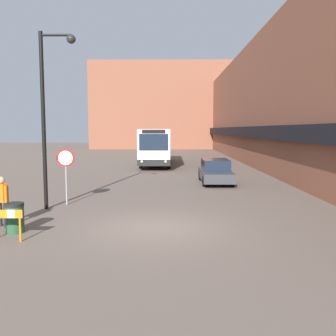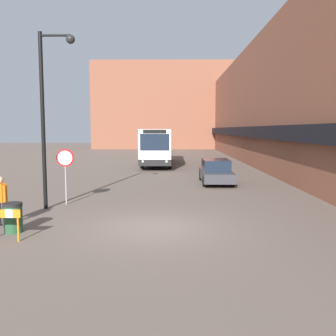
{
  "view_description": "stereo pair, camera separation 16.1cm",
  "coord_description": "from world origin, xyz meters",
  "px_view_note": "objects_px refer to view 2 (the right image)",
  "views": [
    {
      "loc": [
        0.45,
        -12.19,
        3.25
      ],
      "look_at": [
        0.34,
        7.31,
        1.24
      ],
      "focal_mm": 40.0,
      "sensor_mm": 36.0,
      "label": 1
    },
    {
      "loc": [
        0.61,
        -12.19,
        3.25
      ],
      "look_at": [
        0.34,
        7.31,
        1.24
      ],
      "focal_mm": 40.0,
      "sensor_mm": 36.0,
      "label": 2
    }
  ],
  "objects_px": {
    "parked_car_front": "(216,171)",
    "construction_barricade": "(2,219)",
    "city_bus": "(158,146)",
    "pedestrian": "(1,196)",
    "trash_bin": "(13,217)",
    "street_lamp": "(49,102)",
    "stop_sign": "(65,164)"
  },
  "relations": [
    {
      "from": "city_bus",
      "to": "parked_car_front",
      "type": "bearing_deg",
      "value": -71.41
    },
    {
      "from": "pedestrian",
      "to": "construction_barricade",
      "type": "height_order",
      "value": "pedestrian"
    },
    {
      "from": "city_bus",
      "to": "construction_barricade",
      "type": "height_order",
      "value": "city_bus"
    },
    {
      "from": "city_bus",
      "to": "pedestrian",
      "type": "bearing_deg",
      "value": -101.08
    },
    {
      "from": "street_lamp",
      "to": "pedestrian",
      "type": "xyz_separation_m",
      "value": [
        -0.78,
        -2.84,
        -3.32
      ]
    },
    {
      "from": "stop_sign",
      "to": "pedestrian",
      "type": "xyz_separation_m",
      "value": [
        -1.13,
        -3.68,
        -0.74
      ]
    },
    {
      "from": "city_bus",
      "to": "pedestrian",
      "type": "relative_size",
      "value": 6.79
    },
    {
      "from": "stop_sign",
      "to": "street_lamp",
      "type": "relative_size",
      "value": 0.34
    },
    {
      "from": "stop_sign",
      "to": "pedestrian",
      "type": "distance_m",
      "value": 3.92
    },
    {
      "from": "pedestrian",
      "to": "trash_bin",
      "type": "bearing_deg",
      "value": -12.36
    },
    {
      "from": "city_bus",
      "to": "trash_bin",
      "type": "relative_size",
      "value": 12.08
    },
    {
      "from": "parked_car_front",
      "to": "construction_barricade",
      "type": "relative_size",
      "value": 4.07
    },
    {
      "from": "stop_sign",
      "to": "pedestrian",
      "type": "relative_size",
      "value": 1.43
    },
    {
      "from": "city_bus",
      "to": "construction_barricade",
      "type": "relative_size",
      "value": 10.43
    },
    {
      "from": "city_bus",
      "to": "trash_bin",
      "type": "distance_m",
      "value": 23.26
    },
    {
      "from": "pedestrian",
      "to": "trash_bin",
      "type": "height_order",
      "value": "pedestrian"
    },
    {
      "from": "city_bus",
      "to": "stop_sign",
      "type": "distance_m",
      "value": 18.8
    },
    {
      "from": "city_bus",
      "to": "street_lamp",
      "type": "distance_m",
      "value": 19.85
    },
    {
      "from": "city_bus",
      "to": "parked_car_front",
      "type": "height_order",
      "value": "city_bus"
    },
    {
      "from": "construction_barricade",
      "to": "stop_sign",
      "type": "bearing_deg",
      "value": 86.47
    },
    {
      "from": "stop_sign",
      "to": "parked_car_front",
      "type": "bearing_deg",
      "value": 42.36
    },
    {
      "from": "city_bus",
      "to": "street_lamp",
      "type": "xyz_separation_m",
      "value": [
        -3.57,
        -19.36,
        2.57
      ]
    },
    {
      "from": "parked_car_front",
      "to": "stop_sign",
      "type": "relative_size",
      "value": 1.85
    },
    {
      "from": "parked_car_front",
      "to": "stop_sign",
      "type": "bearing_deg",
      "value": -137.64
    },
    {
      "from": "parked_car_front",
      "to": "pedestrian",
      "type": "relative_size",
      "value": 2.65
    },
    {
      "from": "construction_barricade",
      "to": "street_lamp",
      "type": "bearing_deg",
      "value": 90.25
    },
    {
      "from": "trash_bin",
      "to": "city_bus",
      "type": "bearing_deg",
      "value": 80.99
    },
    {
      "from": "city_bus",
      "to": "street_lamp",
      "type": "bearing_deg",
      "value": -100.45
    },
    {
      "from": "parked_car_front",
      "to": "trash_bin",
      "type": "height_order",
      "value": "parked_car_front"
    },
    {
      "from": "street_lamp",
      "to": "stop_sign",
      "type": "bearing_deg",
      "value": 67.29
    },
    {
      "from": "city_bus",
      "to": "parked_car_front",
      "type": "xyz_separation_m",
      "value": [
        4.01,
        -11.93,
        -1.04
      ]
    },
    {
      "from": "street_lamp",
      "to": "trash_bin",
      "type": "distance_m",
      "value": 5.26
    }
  ]
}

